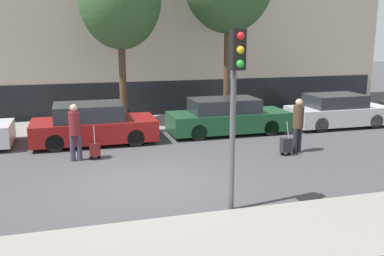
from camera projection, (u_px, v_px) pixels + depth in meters
ground_plane at (144, 182)px, 11.04m from camera, size 80.00×80.00×0.00m
sidewalk_near at (179, 249)px, 7.50m from camera, size 28.00×2.50×0.12m
sidewalk_far at (116, 125)px, 17.60m from camera, size 28.00×3.00×0.12m
parked_car_1 at (93, 125)px, 14.87m from camera, size 4.22×1.91×1.40m
parked_car_2 at (227, 117)px, 16.30m from camera, size 4.57×1.71×1.37m
parked_car_3 at (337, 111)px, 17.54m from camera, size 4.03×1.75×1.35m
pedestrian_left at (75, 129)px, 12.73m from camera, size 0.35×0.34×1.73m
trolley_left at (95, 149)px, 13.01m from camera, size 0.34×0.29×1.06m
pedestrian_right at (298, 122)px, 13.62m from camera, size 0.34×0.34×1.75m
trolley_right at (286, 145)px, 13.43m from camera, size 0.34×0.29×1.10m
traffic_light at (235, 85)px, 8.64m from camera, size 0.28×0.47×3.85m
parked_bicycle at (108, 115)px, 17.56m from camera, size 1.77×0.06×0.96m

